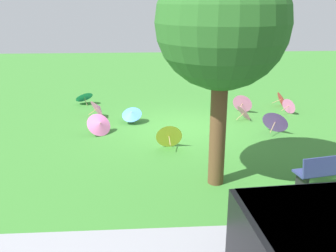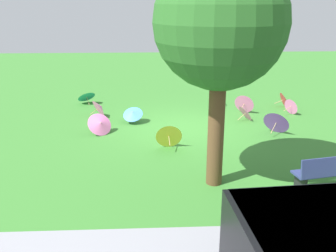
% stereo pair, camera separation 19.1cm
% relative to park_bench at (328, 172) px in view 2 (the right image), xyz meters
% --- Properties ---
extents(ground, '(40.00, 40.00, 0.00)m').
position_rel_park_bench_xyz_m(ground, '(3.03, -4.71, -0.47)').
color(ground, '#387A2D').
extents(park_bench, '(1.66, 0.77, 0.90)m').
position_rel_park_bench_xyz_m(park_bench, '(0.00, 0.00, 0.00)').
color(park_bench, navy).
rests_on(park_bench, ground).
extents(shade_tree, '(2.92, 2.92, 5.26)m').
position_rel_park_bench_xyz_m(shade_tree, '(2.57, -0.51, 3.30)').
color(shade_tree, brown).
rests_on(shade_tree, ground).
extents(parasol_teal_0, '(0.99, 0.97, 0.66)m').
position_rel_park_bench_xyz_m(parasol_teal_0, '(6.86, -8.11, -0.10)').
color(parasol_teal_0, tan).
rests_on(parasol_teal_0, ground).
extents(parasol_yellow_0, '(0.80, 0.71, 0.81)m').
position_rel_park_bench_xyz_m(parasol_yellow_0, '(3.56, -2.90, -0.06)').
color(parasol_yellow_0, tan).
rests_on(parasol_yellow_0, ground).
extents(parasol_blue_0, '(0.61, 0.68, 0.55)m').
position_rel_park_bench_xyz_m(parasol_blue_0, '(1.12, -7.62, -0.14)').
color(parasol_blue_0, tan).
rests_on(parasol_blue_0, ground).
extents(parasol_pink_0, '(0.77, 0.86, 0.72)m').
position_rel_park_bench_xyz_m(parasol_pink_0, '(6.02, -6.20, -0.11)').
color(parasol_pink_0, tan).
rests_on(parasol_pink_0, ground).
extents(parasol_red_0, '(0.61, 0.66, 0.65)m').
position_rel_park_bench_xyz_m(parasol_red_0, '(-1.50, -7.18, -0.14)').
color(parasol_red_0, tan).
rests_on(parasol_red_0, ground).
extents(parasol_pink_1, '(0.86, 0.82, 0.78)m').
position_rel_park_bench_xyz_m(parasol_pink_1, '(0.37, -6.45, -0.08)').
color(parasol_pink_1, tan).
rests_on(parasol_pink_1, ground).
extents(parasol_pink_2, '(0.68, 0.68, 0.63)m').
position_rel_park_bench_xyz_m(parasol_pink_2, '(-1.43, -6.17, -0.15)').
color(parasol_pink_2, tan).
rests_on(parasol_pink_2, ground).
extents(parasol_pink_3, '(1.02, 0.97, 0.72)m').
position_rel_park_bench_xyz_m(parasol_pink_3, '(5.77, -4.20, -0.10)').
color(parasol_pink_3, tan).
rests_on(parasol_pink_3, ground).
extents(parasol_pink_4, '(0.67, 0.79, 0.61)m').
position_rel_park_bench_xyz_m(parasol_pink_4, '(0.55, -5.44, -0.16)').
color(parasol_pink_4, tan).
rests_on(parasol_pink_4, ground).
extents(parasol_purple_1, '(1.02, 0.95, 0.83)m').
position_rel_park_bench_xyz_m(parasol_purple_1, '(-0.10, -3.98, -0.05)').
color(parasol_purple_1, tan).
rests_on(parasol_purple_1, ground).
extents(parasol_blue_2, '(0.84, 0.81, 0.63)m').
position_rel_park_bench_xyz_m(parasol_blue_2, '(4.74, -5.31, -0.09)').
color(parasol_blue_2, tan).
rests_on(parasol_blue_2, ground).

